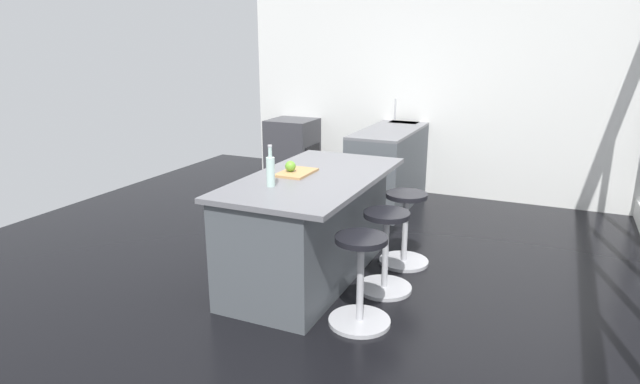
# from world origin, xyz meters

# --- Properties ---
(ground_plane) EXTENTS (7.63, 7.63, 0.00)m
(ground_plane) POSITION_xyz_m (0.00, 0.00, 0.00)
(ground_plane) COLOR black
(interior_partition_left) EXTENTS (0.12, 4.92, 2.96)m
(interior_partition_left) POSITION_xyz_m (-2.93, 0.00, 1.48)
(interior_partition_left) COLOR silver
(interior_partition_left) RESTS_ON ground_plane
(sink_cabinet) EXTENTS (2.30, 0.60, 1.20)m
(sink_cabinet) POSITION_xyz_m (-2.59, -0.29, 0.47)
(sink_cabinet) COLOR #4C5156
(sink_cabinet) RESTS_ON ground_plane
(oven_range) EXTENTS (0.60, 0.61, 0.89)m
(oven_range) POSITION_xyz_m (-2.58, -1.79, 0.45)
(oven_range) COLOR #38383D
(oven_range) RESTS_ON ground_plane
(kitchen_island) EXTENTS (1.84, 0.97, 0.88)m
(kitchen_island) POSITION_xyz_m (0.07, -0.29, 0.45)
(kitchen_island) COLOR #4C5156
(kitchen_island) RESTS_ON ground_plane
(stool_by_window) EXTENTS (0.44, 0.44, 0.65)m
(stool_by_window) POSITION_xyz_m (-0.51, 0.37, 0.31)
(stool_by_window) COLOR #B7B7BC
(stool_by_window) RESTS_ON ground_plane
(stool_middle) EXTENTS (0.44, 0.44, 0.65)m
(stool_middle) POSITION_xyz_m (0.07, 0.37, 0.31)
(stool_middle) COLOR #B7B7BC
(stool_middle) RESTS_ON ground_plane
(stool_near_camera) EXTENTS (0.44, 0.44, 0.65)m
(stool_near_camera) POSITION_xyz_m (0.64, 0.37, 0.31)
(stool_near_camera) COLOR #B7B7BC
(stool_near_camera) RESTS_ON ground_plane
(cutting_board) EXTENTS (0.36, 0.24, 0.02)m
(cutting_board) POSITION_xyz_m (0.07, -0.40, 0.89)
(cutting_board) COLOR tan
(cutting_board) RESTS_ON kitchen_island
(apple_green) EXTENTS (0.09, 0.09, 0.09)m
(apple_green) POSITION_xyz_m (0.10, -0.44, 0.94)
(apple_green) COLOR #609E2D
(apple_green) RESTS_ON cutting_board
(water_bottle) EXTENTS (0.06, 0.06, 0.31)m
(water_bottle) POSITION_xyz_m (0.50, -0.40, 1.00)
(water_bottle) COLOR silver
(water_bottle) RESTS_ON kitchen_island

